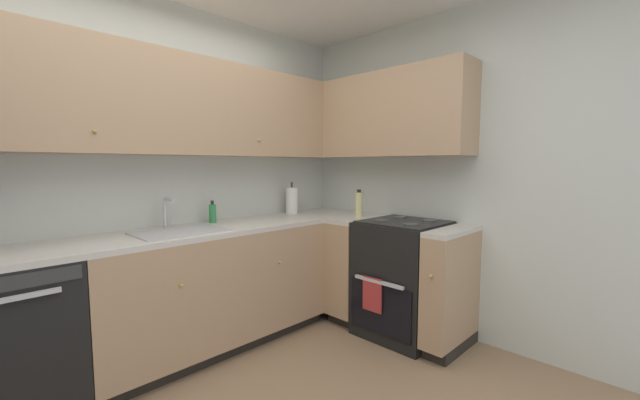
# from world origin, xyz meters

# --- Properties ---
(wall_back) EXTENTS (3.98, 0.05, 2.58)m
(wall_back) POSITION_xyz_m (0.00, 1.51, 1.29)
(wall_back) COLOR silver
(wall_back) RESTS_ON ground_plane
(wall_right) EXTENTS (0.05, 3.08, 2.58)m
(wall_right) POSITION_xyz_m (1.96, 0.00, 1.29)
(wall_right) COLOR silver
(wall_right) RESTS_ON ground_plane
(dishwasher) EXTENTS (0.60, 0.63, 0.88)m
(dishwasher) POSITION_xyz_m (-0.74, 1.19, 0.44)
(dishwasher) COLOR black
(dishwasher) RESTS_ON ground_plane
(lower_cabinets_back) EXTENTS (1.77, 0.62, 0.88)m
(lower_cabinets_back) POSITION_xyz_m (0.45, 1.19, 0.45)
(lower_cabinets_back) COLOR tan
(lower_cabinets_back) RESTS_ON ground_plane
(countertop_back) EXTENTS (2.98, 0.60, 0.03)m
(countertop_back) POSITION_xyz_m (0.45, 1.19, 0.90)
(countertop_back) COLOR beige
(countertop_back) RESTS_ON lower_cabinets_back
(lower_cabinets_right) EXTENTS (0.62, 1.10, 0.88)m
(lower_cabinets_right) POSITION_xyz_m (1.64, 0.40, 0.45)
(lower_cabinets_right) COLOR tan
(lower_cabinets_right) RESTS_ON ground_plane
(countertop_right) EXTENTS (0.60, 1.10, 0.03)m
(countertop_right) POSITION_xyz_m (1.64, 0.40, 0.90)
(countertop_right) COLOR beige
(countertop_right) RESTS_ON lower_cabinets_right
(oven_range) EXTENTS (0.68, 0.62, 1.07)m
(oven_range) POSITION_xyz_m (1.66, 0.29, 0.47)
(oven_range) COLOR black
(oven_range) RESTS_ON ground_plane
(upper_cabinets_back) EXTENTS (2.66, 0.34, 0.70)m
(upper_cabinets_back) POSITION_xyz_m (0.29, 1.33, 1.80)
(upper_cabinets_back) COLOR tan
(upper_cabinets_right) EXTENTS (0.32, 1.65, 0.70)m
(upper_cabinets_right) POSITION_xyz_m (1.78, 0.66, 1.80)
(upper_cabinets_right) COLOR tan
(sink) EXTENTS (0.58, 0.40, 0.10)m
(sink) POSITION_xyz_m (0.19, 1.16, 0.88)
(sink) COLOR #B7B7BC
(sink) RESTS_ON countertop_back
(faucet) EXTENTS (0.07, 0.16, 0.22)m
(faucet) POSITION_xyz_m (0.20, 1.37, 1.05)
(faucet) COLOR silver
(faucet) RESTS_ON countertop_back
(soap_bottle) EXTENTS (0.06, 0.06, 0.18)m
(soap_bottle) POSITION_xyz_m (0.56, 1.37, 1.00)
(soap_bottle) COLOR #338C4C
(soap_bottle) RESTS_ON countertop_back
(paper_towel_roll) EXTENTS (0.11, 0.11, 0.31)m
(paper_towel_roll) POSITION_xyz_m (1.38, 1.35, 1.04)
(paper_towel_roll) COLOR white
(paper_towel_roll) RESTS_ON countertop_back
(oil_bottle) EXTENTS (0.06, 0.06, 0.24)m
(oil_bottle) POSITION_xyz_m (1.64, 0.75, 1.03)
(oil_bottle) COLOR beige
(oil_bottle) RESTS_ON countertop_right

